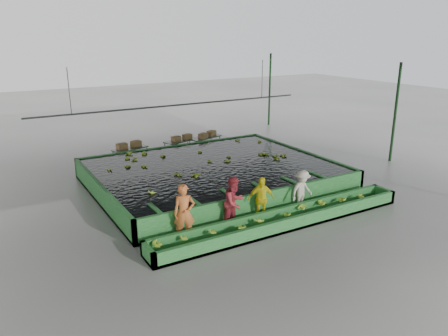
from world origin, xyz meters
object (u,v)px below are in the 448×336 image
worker_d (302,191)px  packing_table_mid (181,148)px  worker_a (184,213)px  box_stack_right (207,137)px  sorting_trough (284,220)px  worker_c (261,199)px  packing_table_right (205,145)px  box_stack_mid (182,140)px  packing_table_left (131,156)px  worker_b (234,203)px  box_stack_left (129,148)px  flotation_tank (213,174)px

worker_d → packing_table_mid: worker_d is taller
worker_a → box_stack_right: bearing=77.0°
sorting_trough → worker_c: bearing=118.3°
worker_d → packing_table_right: worker_d is taller
worker_d → packing_table_mid: (-0.64, 9.26, -0.36)m
worker_c → box_stack_mid: bearing=102.8°
box_stack_mid → packing_table_left: bearing=-178.7°
worker_b → worker_d: 2.95m
worker_d → packing_table_left: size_ratio=0.87×
box_stack_left → box_stack_mid: size_ratio=1.07×
packing_table_mid → box_stack_mid: size_ratio=1.56×
worker_c → box_stack_mid: worker_c is taller
worker_a → box_stack_left: worker_a is taller
sorting_trough → box_stack_right: 10.20m
worker_a → packing_table_left: (1.30, 9.13, -0.53)m
box_stack_left → box_stack_right: (4.44, -0.10, 0.05)m
box_stack_left → box_stack_mid: box_stack_mid is taller
flotation_tank → sorting_trough: (0.00, -5.10, -0.20)m
sorting_trough → worker_a: (-3.39, 0.80, 0.69)m
worker_c → worker_d: (1.85, 0.00, -0.03)m
packing_table_right → box_stack_right: box_stack_right is taller
worker_b → packing_table_right: bearing=49.3°
worker_b → box_stack_right: worker_b is taller
packing_table_mid → worker_c: bearing=-97.4°
worker_b → box_stack_mid: (2.35, 9.20, -0.05)m
box_stack_right → worker_b: bearing=-113.0°
packing_table_mid → worker_a: bearing=-114.2°
worker_c → packing_table_mid: size_ratio=0.87×
worker_a → box_stack_right: (5.72, 9.11, -0.07)m
flotation_tank → worker_c: 4.34m
box_stack_mid → worker_b: bearing=-104.3°
flotation_tank → worker_a: worker_a is taller
packing_table_right → worker_c: bearing=-106.1°
box_stack_mid → flotation_tank: bearing=-99.5°
worker_c → worker_d: 1.85m
flotation_tank → packing_table_left: bearing=113.3°
worker_a → sorting_trough: bearing=5.8°
flotation_tank → packing_table_left: flotation_tank is taller
worker_b → packing_table_mid: (2.31, 9.26, -0.48)m
flotation_tank → worker_d: 4.54m
box_stack_left → worker_a: bearing=-98.0°
packing_table_right → box_stack_mid: 1.46m
worker_c → box_stack_mid: size_ratio=1.35×
worker_b → box_stack_left: bearing=75.0°
box_stack_right → worker_c: bearing=-106.9°
worker_c → packing_table_mid: worker_c is taller
worker_a → worker_b: 1.86m
packing_table_left → box_stack_mid: box_stack_mid is taller
worker_a → worker_b: worker_a is taller
worker_c → packing_table_left: (-1.65, 9.13, -0.41)m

